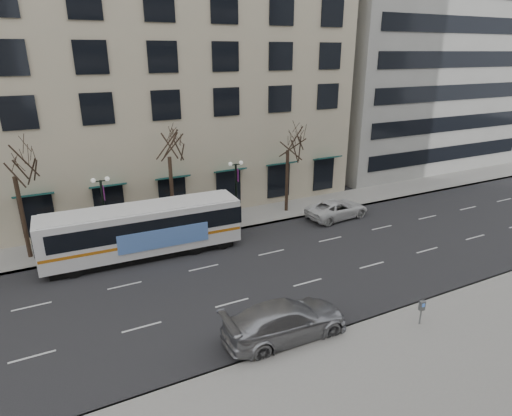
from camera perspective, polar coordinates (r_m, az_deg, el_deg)
ground at (r=26.25m, az=-5.25°, el=-10.06°), size 160.00×160.00×0.00m
sidewalk_far at (r=35.43m, az=-3.12°, el=-1.57°), size 80.00×4.00×0.15m
building_hotel at (r=42.69m, az=-19.45°, el=17.50°), size 40.00×20.00×24.00m
building_office at (r=58.34m, az=18.35°, el=23.48°), size 25.00×20.00×35.00m
tree_far_left at (r=30.81m, az=-29.81°, el=5.35°), size 3.60×3.60×8.34m
tree_far_mid at (r=31.72m, az=-11.59°, el=8.36°), size 3.60×3.60×8.55m
tree_far_right at (r=35.67m, az=4.29°, el=9.19°), size 3.60×3.60×8.06m
lamp_post_left at (r=31.32m, az=-19.59°, el=-0.12°), size 1.22×0.45×5.21m
lamp_post_right at (r=33.78m, az=-2.65°, el=2.51°), size 1.22×0.45×5.21m
city_bus at (r=29.73m, az=-14.65°, el=-2.73°), size 13.19×3.28×3.55m
silver_car at (r=21.45m, az=3.97°, el=-14.73°), size 6.35×2.69×1.83m
white_pickup at (r=36.43m, az=10.76°, el=-0.13°), size 5.71×3.01×1.53m
pay_station at (r=23.49m, az=21.23°, el=-12.26°), size 0.31×0.22×1.33m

